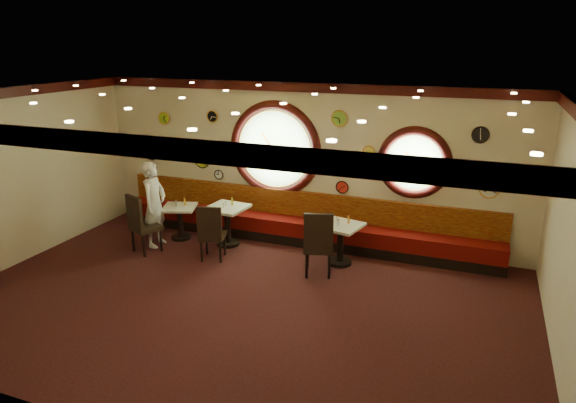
% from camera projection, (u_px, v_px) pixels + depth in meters
% --- Properties ---
extents(floor, '(9.00, 6.00, 0.00)m').
position_uv_depth(floor, '(239.00, 302.00, 8.16)').
color(floor, black).
rests_on(floor, ground).
extents(ceiling, '(9.00, 6.00, 0.02)m').
position_uv_depth(ceiling, '(232.00, 98.00, 7.19)').
color(ceiling, gold).
rests_on(ceiling, wall_back).
extents(wall_back, '(9.00, 0.02, 3.20)m').
position_uv_depth(wall_back, '(303.00, 163.00, 10.35)').
color(wall_back, beige).
rests_on(wall_back, floor).
extents(wall_front, '(9.00, 0.02, 3.20)m').
position_uv_depth(wall_front, '(97.00, 295.00, 5.01)').
color(wall_front, beige).
rests_on(wall_front, floor).
extents(wall_left, '(0.02, 6.00, 3.20)m').
position_uv_depth(wall_left, '(11.00, 178.00, 9.22)').
color(wall_left, beige).
rests_on(wall_left, floor).
extents(wall_right, '(0.02, 6.00, 3.20)m').
position_uv_depth(wall_right, '(573.00, 248.00, 6.13)').
color(wall_right, beige).
rests_on(wall_right, floor).
extents(molding_back, '(9.00, 0.10, 0.18)m').
position_uv_depth(molding_back, '(302.00, 87.00, 9.85)').
color(molding_back, '#330A09').
rests_on(molding_back, wall_back).
extents(molding_front, '(9.00, 0.10, 0.18)m').
position_uv_depth(molding_front, '(82.00, 141.00, 4.60)').
color(molding_front, '#330A09').
rests_on(molding_front, wall_back).
extents(banquette_base, '(8.00, 0.55, 0.20)m').
position_uv_depth(banquette_base, '(297.00, 237.00, 10.55)').
color(banquette_base, black).
rests_on(banquette_base, floor).
extents(banquette_seat, '(8.00, 0.55, 0.30)m').
position_uv_depth(banquette_seat, '(298.00, 226.00, 10.47)').
color(banquette_seat, '#580907').
rests_on(banquette_seat, banquette_base).
extents(banquette_back, '(8.00, 0.10, 0.55)m').
position_uv_depth(banquette_back, '(301.00, 204.00, 10.55)').
color(banquette_back, '#630F07').
rests_on(banquette_back, wall_back).
extents(porthole_left_glass, '(1.66, 0.02, 1.66)m').
position_uv_depth(porthole_left_glass, '(275.00, 149.00, 10.47)').
color(porthole_left_glass, '#96CB7A').
rests_on(porthole_left_glass, wall_back).
extents(porthole_left_frame, '(1.98, 0.18, 1.98)m').
position_uv_depth(porthole_left_frame, '(275.00, 149.00, 10.46)').
color(porthole_left_frame, '#330A09').
rests_on(porthole_left_frame, wall_back).
extents(porthole_left_ring, '(1.61, 0.03, 1.61)m').
position_uv_depth(porthole_left_ring, '(274.00, 149.00, 10.43)').
color(porthole_left_ring, gold).
rests_on(porthole_left_ring, wall_back).
extents(porthole_right_glass, '(1.10, 0.02, 1.10)m').
position_uv_depth(porthole_right_glass, '(414.00, 163.00, 9.53)').
color(porthole_right_glass, '#96CB7A').
rests_on(porthole_right_glass, wall_back).
extents(porthole_right_frame, '(1.38, 0.18, 1.38)m').
position_uv_depth(porthole_right_frame, '(414.00, 163.00, 9.51)').
color(porthole_right_frame, '#330A09').
rests_on(porthole_right_frame, wall_back).
extents(porthole_right_ring, '(1.09, 0.03, 1.09)m').
position_uv_depth(porthole_right_ring, '(414.00, 163.00, 9.49)').
color(porthole_right_ring, gold).
rests_on(porthole_right_ring, wall_back).
extents(wall_clock_0, '(0.24, 0.03, 0.24)m').
position_uv_depth(wall_clock_0, '(212.00, 116.00, 10.74)').
color(wall_clock_0, black).
rests_on(wall_clock_0, wall_back).
extents(wall_clock_1, '(0.26, 0.03, 0.26)m').
position_uv_depth(wall_clock_1, '(164.00, 118.00, 11.18)').
color(wall_clock_1, '#A2D52A').
rests_on(wall_clock_1, wall_back).
extents(wall_clock_2, '(0.20, 0.03, 0.20)m').
position_uv_depth(wall_clock_2, '(219.00, 175.00, 11.08)').
color(wall_clock_2, white).
rests_on(wall_clock_2, wall_back).
extents(wall_clock_3, '(0.34, 0.03, 0.34)m').
position_uv_depth(wall_clock_3, '(489.00, 189.00, 9.14)').
color(wall_clock_3, silver).
rests_on(wall_clock_3, wall_back).
extents(wall_clock_4, '(0.22, 0.03, 0.22)m').
position_uv_depth(wall_clock_4, '(369.00, 152.00, 9.74)').
color(wall_clock_4, '#FFF754').
rests_on(wall_clock_4, wall_back).
extents(wall_clock_5, '(0.32, 0.03, 0.32)m').
position_uv_depth(wall_clock_5, '(152.00, 153.00, 11.56)').
color(wall_clock_5, '#B92F12').
rests_on(wall_clock_5, wall_back).
extents(wall_clock_6, '(0.30, 0.03, 0.30)m').
position_uv_depth(wall_clock_6, '(339.00, 118.00, 9.77)').
color(wall_clock_6, '#7ABB3A').
rests_on(wall_clock_6, wall_back).
extents(wall_clock_7, '(0.28, 0.03, 0.28)m').
position_uv_depth(wall_clock_7, '(481.00, 135.00, 8.94)').
color(wall_clock_7, black).
rests_on(wall_clock_7, wall_back).
extents(wall_clock_8, '(0.24, 0.03, 0.24)m').
position_uv_depth(wall_clock_8, '(342.00, 187.00, 10.14)').
color(wall_clock_8, red).
rests_on(wall_clock_8, wall_back).
extents(wall_clock_9, '(0.36, 0.03, 0.36)m').
position_uv_depth(wall_clock_9, '(202.00, 159.00, 11.13)').
color(wall_clock_9, yellow).
rests_on(wall_clock_9, wall_back).
extents(table_a, '(0.82, 0.82, 0.71)m').
position_uv_depth(table_a, '(180.00, 218.00, 10.63)').
color(table_a, black).
rests_on(table_a, floor).
extents(table_b, '(0.81, 0.81, 0.81)m').
position_uv_depth(table_b, '(227.00, 221.00, 10.29)').
color(table_b, black).
rests_on(table_b, floor).
extents(table_c, '(0.84, 0.84, 0.77)m').
position_uv_depth(table_c, '(340.00, 239.00, 9.41)').
color(table_c, black).
rests_on(table_c, floor).
extents(chair_a, '(0.65, 0.65, 0.73)m').
position_uv_depth(chair_a, '(140.00, 220.00, 9.84)').
color(chair_a, black).
rests_on(chair_a, floor).
extents(chair_b, '(0.55, 0.55, 0.67)m').
position_uv_depth(chair_b, '(211.00, 229.00, 9.51)').
color(chair_b, black).
rests_on(chair_b, floor).
extents(chair_c, '(0.62, 0.62, 0.74)m').
position_uv_depth(chair_c, '(318.00, 240.00, 8.84)').
color(chair_c, black).
rests_on(chair_c, floor).
extents(condiment_a_salt, '(0.04, 0.04, 0.11)m').
position_uv_depth(condiment_a_salt, '(176.00, 203.00, 10.58)').
color(condiment_a_salt, silver).
rests_on(condiment_a_salt, table_a).
extents(condiment_b_salt, '(0.03, 0.03, 0.10)m').
position_uv_depth(condiment_b_salt, '(225.00, 203.00, 10.24)').
color(condiment_b_salt, silver).
rests_on(condiment_b_salt, table_b).
extents(condiment_c_salt, '(0.03, 0.03, 0.09)m').
position_uv_depth(condiment_c_salt, '(337.00, 220.00, 9.43)').
color(condiment_c_salt, silver).
rests_on(condiment_c_salt, table_c).
extents(condiment_a_pepper, '(0.04, 0.04, 0.11)m').
position_uv_depth(condiment_a_pepper, '(176.00, 204.00, 10.50)').
color(condiment_a_pepper, silver).
rests_on(condiment_a_pepper, table_a).
extents(condiment_b_pepper, '(0.03, 0.03, 0.09)m').
position_uv_depth(condiment_b_pepper, '(223.00, 206.00, 10.11)').
color(condiment_b_pepper, silver).
rests_on(condiment_b_pepper, table_b).
extents(condiment_c_pepper, '(0.04, 0.04, 0.11)m').
position_uv_depth(condiment_c_pepper, '(338.00, 223.00, 9.25)').
color(condiment_c_pepper, silver).
rests_on(condiment_c_pepper, table_c).
extents(condiment_a_bottle, '(0.05, 0.05, 0.17)m').
position_uv_depth(condiment_a_bottle, '(185.00, 201.00, 10.60)').
color(condiment_a_bottle, gold).
rests_on(condiment_a_bottle, table_a).
extents(condiment_b_bottle, '(0.05, 0.05, 0.16)m').
position_uv_depth(condiment_b_bottle, '(232.00, 201.00, 10.28)').
color(condiment_b_bottle, gold).
rests_on(condiment_b_bottle, table_b).
extents(condiment_c_bottle, '(0.05, 0.05, 0.15)m').
position_uv_depth(condiment_c_bottle, '(349.00, 219.00, 9.36)').
color(condiment_c_bottle, orange).
rests_on(condiment_c_bottle, table_c).
extents(waiter, '(0.46, 0.66, 1.72)m').
position_uv_depth(waiter, '(154.00, 204.00, 10.18)').
color(waiter, white).
rests_on(waiter, floor).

